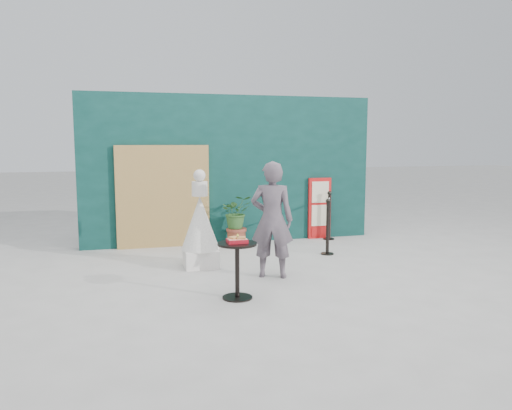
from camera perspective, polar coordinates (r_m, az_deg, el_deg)
name	(u,v)px	position (r m, az deg, el deg)	size (l,w,h in m)	color
ground	(278,281)	(7.51, 2.48, -8.71)	(60.00, 60.00, 0.00)	#ADAAA5
back_wall	(231,169)	(10.28, -2.92, 4.09)	(6.00, 0.30, 3.00)	#0A302C
bamboo_fence	(163,197)	(9.90, -10.56, 0.95)	(1.80, 0.08, 2.00)	tan
woman	(272,220)	(7.57, 1.84, -1.69)	(0.65, 0.43, 1.78)	#61535C
menu_board	(320,208)	(10.75, 7.27, -0.37)	(0.50, 0.07, 1.30)	red
statue	(200,228)	(8.26, -6.40, -2.58)	(0.63, 0.63, 1.62)	white
cafe_table	(237,262)	(6.61, -2.16, -6.47)	(0.52, 0.52, 0.75)	black
food_basket	(237,240)	(6.55, -2.16, -4.01)	(0.26, 0.19, 0.11)	red
planter	(236,217)	(9.89, -2.25, -1.34)	(0.60, 0.52, 1.02)	brown
stanchion_barrier	(328,222)	(9.96, 8.27, -1.90)	(0.84, 1.54, 1.03)	black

